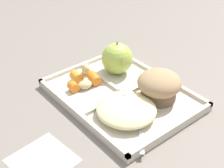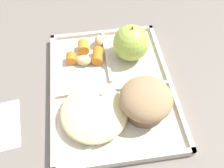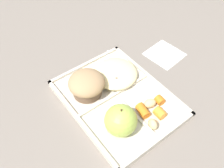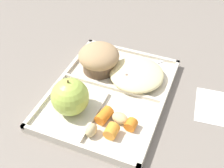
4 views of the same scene
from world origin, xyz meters
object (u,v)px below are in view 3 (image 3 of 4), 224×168
object	(u,v)px
plastic_fork	(106,69)
lunch_tray	(118,99)
bran_muffin	(87,85)
green_apple	(121,120)

from	to	relation	value
plastic_fork	lunch_tray	bearing A→B (deg)	160.19
bran_muffin	plastic_fork	world-z (taller)	bran_muffin
green_apple	bran_muffin	world-z (taller)	green_apple
plastic_fork	green_apple	bearing A→B (deg)	153.67
lunch_tray	green_apple	distance (m)	0.11
bran_muffin	plastic_fork	xyz separation A→B (m)	(0.04, -0.09, -0.03)
green_apple	lunch_tray	bearing A→B (deg)	-34.08
lunch_tray	plastic_fork	world-z (taller)	lunch_tray
lunch_tray	green_apple	size ratio (longest dim) A/B	3.85
bran_muffin	lunch_tray	bearing A→B (deg)	-140.80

